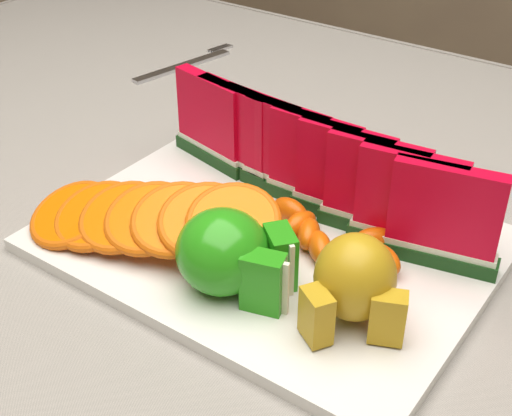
{
  "coord_description": "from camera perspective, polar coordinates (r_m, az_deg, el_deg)",
  "views": [
    {
      "loc": [
        0.37,
        -0.51,
        1.16
      ],
      "look_at": [
        0.06,
        -0.08,
        0.81
      ],
      "focal_mm": 50.0,
      "sensor_mm": 36.0,
      "label": 1
    }
  ],
  "objects": [
    {
      "name": "table",
      "position": [
        0.81,
        -0.33,
        -5.33
      ],
      "size": [
        1.4,
        0.9,
        0.75
      ],
      "color": "#4F351E",
      "rests_on": "ground"
    },
    {
      "name": "tablecloth",
      "position": [
        0.77,
        -0.34,
        -1.71
      ],
      "size": [
        1.53,
        1.03,
        0.2
      ],
      "color": "gray",
      "rests_on": "table"
    },
    {
      "name": "platter",
      "position": [
        0.68,
        1.1,
        -2.64
      ],
      "size": [
        0.4,
        0.3,
        0.01
      ],
      "color": "silver",
      "rests_on": "tablecloth"
    },
    {
      "name": "apple_cluster",
      "position": [
        0.59,
        -2.02,
        -3.75
      ],
      "size": [
        0.11,
        0.09,
        0.07
      ],
      "color": "#218E1E",
      "rests_on": "platter"
    },
    {
      "name": "pear_cluster",
      "position": [
        0.56,
        7.89,
        -5.87
      ],
      "size": [
        0.09,
        0.09,
        0.07
      ],
      "color": "#AE6905",
      "rests_on": "platter"
    },
    {
      "name": "fork",
      "position": [
        1.08,
        -5.58,
        11.37
      ],
      "size": [
        0.05,
        0.19,
        0.0
      ],
      "color": "silver",
      "rests_on": "tablecloth"
    },
    {
      "name": "watermelon_row",
      "position": [
        0.69,
        4.67,
        3.42
      ],
      "size": [
        0.39,
        0.07,
        0.1
      ],
      "color": "#0E3815",
      "rests_on": "platter"
    },
    {
      "name": "orange_fan_front",
      "position": [
        0.65,
        -8.57,
        -0.78
      ],
      "size": [
        0.26,
        0.15,
        0.06
      ],
      "color": "#F04900",
      "rests_on": "platter"
    },
    {
      "name": "orange_fan_back",
      "position": [
        0.76,
        4.45,
        3.84
      ],
      "size": [
        0.23,
        0.1,
        0.04
      ],
      "color": "#F04900",
      "rests_on": "platter"
    },
    {
      "name": "tangerine_segments",
      "position": [
        0.67,
        3.03,
        -1.28
      ],
      "size": [
        0.23,
        0.08,
        0.02
      ],
      "color": "#EF5311",
      "rests_on": "platter"
    }
  ]
}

